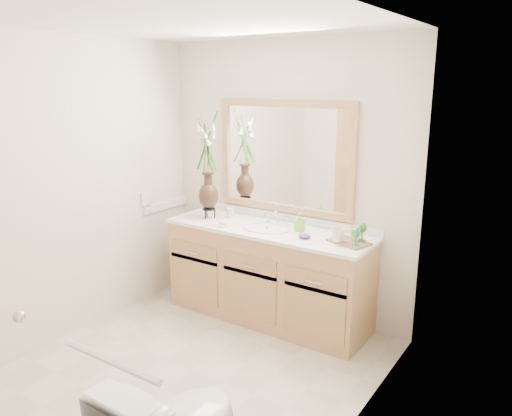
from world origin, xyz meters
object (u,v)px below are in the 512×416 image
Objects in this scene: tray at (349,242)px; soap_bottle at (300,223)px; flower_vase at (208,154)px; tumbler at (230,213)px.

soap_bottle is at bearing -169.33° from tray.
flower_vase is at bearing -175.37° from soap_bottle.
tumbler is at bearing 176.36° from soap_bottle.
flower_vase reaches higher than soap_bottle.
soap_bottle is at bearing -2.25° from tumbler.
tray is (0.47, -0.06, -0.06)m from soap_bottle.
soap_bottle is (0.89, 0.09, -0.52)m from flower_vase.
soap_bottle is (0.74, -0.03, 0.03)m from tumbler.
tray is at bearing 1.26° from flower_vase.
flower_vase is 9.94× the size of tumbler.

